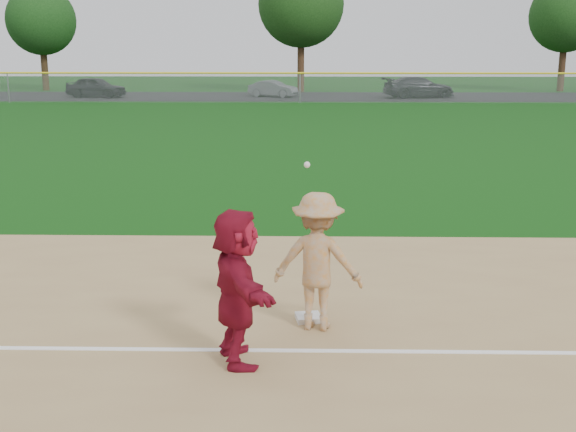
{
  "coord_description": "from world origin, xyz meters",
  "views": [
    {
      "loc": [
        0.24,
        -9.63,
        3.98
      ],
      "look_at": [
        0.0,
        1.5,
        1.3
      ],
      "focal_mm": 45.0,
      "sensor_mm": 36.0,
      "label": 1
    }
  ],
  "objects_px": {
    "car_left": "(96,87)",
    "car_right": "(419,87)",
    "car_mid": "(273,89)",
    "first_base": "(308,318)",
    "base_runner": "(237,287)"
  },
  "relations": [
    {
      "from": "first_base",
      "to": "car_right",
      "type": "relative_size",
      "value": 0.07
    },
    {
      "from": "car_mid",
      "to": "car_right",
      "type": "bearing_deg",
      "value": -70.74
    },
    {
      "from": "base_runner",
      "to": "car_right",
      "type": "height_order",
      "value": "base_runner"
    },
    {
      "from": "first_base",
      "to": "car_right",
      "type": "xyz_separation_m",
      "value": [
        8.49,
        44.58,
        0.72
      ]
    },
    {
      "from": "car_mid",
      "to": "base_runner",
      "type": "bearing_deg",
      "value": -155.86
    },
    {
      "from": "base_runner",
      "to": "car_left",
      "type": "distance_m",
      "value": 48.21
    },
    {
      "from": "first_base",
      "to": "car_left",
      "type": "height_order",
      "value": "car_left"
    },
    {
      "from": "car_right",
      "to": "first_base",
      "type": "bearing_deg",
      "value": 155.02
    },
    {
      "from": "car_left",
      "to": "car_right",
      "type": "bearing_deg",
      "value": -75.67
    },
    {
      "from": "car_mid",
      "to": "car_left",
      "type": "bearing_deg",
      "value": 115.28
    },
    {
      "from": "car_left",
      "to": "car_right",
      "type": "distance_m",
      "value": 24.13
    },
    {
      "from": "first_base",
      "to": "base_runner",
      "type": "xyz_separation_m",
      "value": [
        -0.91,
        -1.42,
        0.96
      ]
    },
    {
      "from": "first_base",
      "to": "car_mid",
      "type": "height_order",
      "value": "car_mid"
    },
    {
      "from": "first_base",
      "to": "car_mid",
      "type": "distance_m",
      "value": 45.23
    },
    {
      "from": "car_mid",
      "to": "car_right",
      "type": "height_order",
      "value": "car_right"
    }
  ]
}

